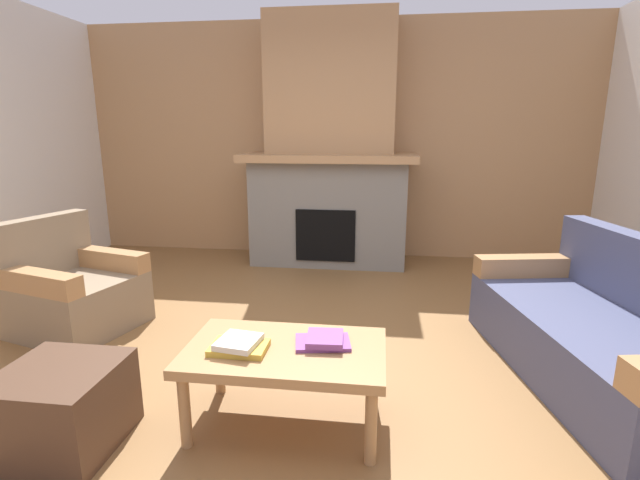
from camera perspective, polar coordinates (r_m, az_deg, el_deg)
ground at (r=3.02m, az=-4.67°, el=-16.15°), size 9.00×9.00×0.00m
wall_back_wood_panel at (r=5.59m, az=1.66°, el=12.05°), size 6.00×0.12×2.70m
fireplace at (r=5.23m, az=1.21°, el=9.90°), size 1.90×0.82×2.70m
couch at (r=3.32m, az=31.62°, el=-9.93°), size 1.16×1.92×0.85m
armchair at (r=4.00m, az=-28.18°, el=-5.61°), size 0.93×0.93×0.85m
coffee_table at (r=2.41m, az=-4.31°, el=-14.22°), size 1.00×0.60×0.43m
ottoman at (r=2.65m, az=-29.19°, el=-17.56°), size 0.52×0.52×0.40m
book_stack_near_edge at (r=2.36m, az=-9.99°, el=-12.66°), size 0.28×0.23×0.06m
book_stack_center at (r=2.39m, az=0.48°, el=-12.28°), size 0.30×0.24×0.05m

